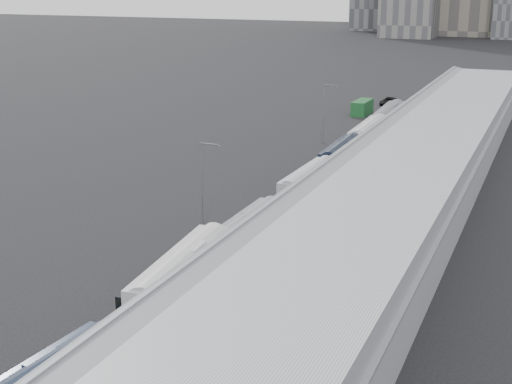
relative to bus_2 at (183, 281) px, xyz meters
The scene contains 18 objects.
sidewalk 20.81m from the bus_2, 70.25° to the left, with size 10.00×170.00×0.12m, color gray.
lane_line 19.91m from the bus_2, 100.13° to the left, with size 0.12×160.00×0.02m, color gold.
depot 22.49m from the bus_2, 60.60° to the left, with size 12.45×160.40×7.20m.
bus_2 is the anchor object (origin of this frame).
bus_3 10.53m from the bus_2, 87.66° to the left, with size 2.80×12.51×3.66m.
bus_4 28.26m from the bus_2, 89.89° to the left, with size 2.77×12.40×3.61m.
bus_5 41.53m from the bus_2, 90.07° to the left, with size 2.93×13.04×3.79m.
bus_6 53.94m from the bus_2, 89.84° to the left, with size 3.14×13.99×4.07m.
bus_7 68.73m from the bus_2, 90.31° to the left, with size 3.28×13.78×4.00m.
tree_1 5.57m from the bus_2, 45.11° to the right, with size 2.02×2.02×4.15m.
tree_2 21.29m from the bus_2, 80.98° to the left, with size 2.97×2.97×4.99m.
tree_3 47.48m from the bus_2, 84.98° to the left, with size 1.32×1.32×3.87m.
tree_4 66.99m from the bus_2, 86.47° to the left, with size 1.38×1.38×4.18m.
tree_5 96.41m from the bus_2, 87.62° to the left, with size 1.63×1.63×4.55m.
street_lamp_near 16.70m from the bus_2, 111.57° to the left, with size 2.04×0.22×8.56m.
street_lamp_far 56.14m from the bus_2, 97.15° to the left, with size 2.04×0.22×8.72m.
shipping_container 81.19m from the bus_2, 95.63° to the left, with size 2.41×6.45×2.54m, color #174A22.
suv 92.68m from the bus_2, 93.62° to the left, with size 2.46×5.34×1.48m, color black.
Camera 1 is at (26.06, -7.10, 23.10)m, focal length 50.00 mm.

